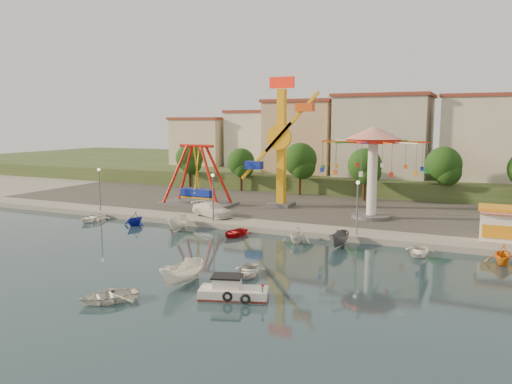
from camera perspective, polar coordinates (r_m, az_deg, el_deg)
The scene contains 34 objects.
ground at distance 40.83m, azimuth -4.05°, elevation -8.34°, with size 200.00×200.00×0.00m, color #122633.
quay_deck at distance 98.83m, azimuth 13.38°, elevation 1.29°, with size 200.00×100.00×0.60m, color #9E998E.
asphalt_pad at distance 67.94m, azimuth 8.12°, elevation -1.28°, with size 90.00×28.00×0.01m, color #4C4944.
hill_terrace at distance 103.59m, azimuth 13.94°, elevation 2.24°, with size 200.00×60.00×3.00m, color #384C26.
pirate_ship_ride at distance 66.15m, azimuth -6.76°, elevation 1.80°, with size 10.00×5.00×8.00m.
kamikaze_tower at distance 63.67m, azimuth 3.15°, elevation 5.28°, with size 7.09×3.10×16.50m.
wave_swinger at distance 57.60m, azimuth 13.24°, elevation 4.53°, with size 11.60×11.60×10.40m.
booth_left at distance 51.77m, azimuth 26.98°, elevation -3.24°, with size 5.40×3.78×3.08m.
lamp_post_0 at distance 64.40m, azimuth -17.43°, elevation 0.16°, with size 0.14×0.14×5.00m, color #59595E.
lamp_post_1 at distance 55.08m, azimuth -4.93°, elevation -0.77°, with size 0.14×0.14×5.00m, color #59595E.
lamp_post_2 at distance 49.31m, azimuth 11.50°, elevation -1.94°, with size 0.14×0.14×5.00m, color #59595E.
tree_0 at distance 84.47m, azimuth -7.61°, elevation 3.86°, with size 4.60×4.60×7.19m.
tree_1 at distance 78.98m, azimuth -1.73°, elevation 3.44°, with size 4.35×4.35×6.80m.
tree_2 at distance 74.65m, azimuth 5.04°, elevation 3.70°, with size 5.02×5.02×7.85m.
tree_3 at distance 70.57m, azimuth 12.33°, elevation 3.01°, with size 4.68×4.68×7.32m.
tree_4 at distance 72.12m, azimuth 20.64°, elevation 2.93°, with size 4.86×4.86×7.60m.
building_0 at distance 95.92m, azimuth -8.51°, elevation 6.40°, with size 9.26×9.53×11.87m, color beige.
building_1 at distance 94.78m, azimuth -0.57°, elevation 5.49°, with size 12.33×9.01×8.63m, color silver.
building_2 at distance 90.51m, azimuth 7.19°, elevation 6.13°, with size 11.95×9.28×11.23m, color tan.
building_3 at distance 84.31m, azimuth 15.54°, elevation 5.08°, with size 12.59×10.50×9.20m, color beige.
building_4 at distance 86.67m, azimuth 24.75°, elevation 4.72°, with size 10.75×9.23×9.24m, color beige.
cabin_motorboat at distance 33.44m, azimuth -2.74°, elevation -11.31°, with size 4.79×3.02×1.58m.
rowboat_a at distance 38.11m, azimuth -0.88°, elevation -8.98°, with size 2.39×3.34×0.69m, color silver.
rowboat_b at distance 34.13m, azimuth -16.51°, elevation -11.29°, with size 2.70×3.78×0.78m, color silver.
skiff at distance 36.18m, azimuth -8.41°, elevation -9.18°, with size 1.64×4.36×1.69m, color white.
van at distance 58.08m, azimuth -5.01°, elevation -2.01°, with size 2.28×5.60×1.63m, color white.
moored_boat_0 at distance 61.37m, azimuth -18.16°, elevation -2.78°, with size 2.86×4.00×0.83m, color white.
moored_boat_1 at distance 57.41m, azimuth -13.69°, elevation -3.00°, with size 2.44×2.83×1.49m, color #131FAC.
moored_boat_2 at distance 54.09m, azimuth -8.89°, elevation -3.52°, with size 1.48×3.93×1.52m, color silver.
moored_boat_3 at distance 50.82m, azimuth -2.46°, elevation -4.63°, with size 2.51×3.51×0.73m, color #B20E14.
moored_boat_4 at distance 48.12m, azimuth 4.71°, elevation -4.81°, with size 2.72×3.15×1.66m, color white.
moored_boat_5 at distance 46.94m, azimuth 9.51°, elevation -5.36°, with size 1.40×3.73×1.44m, color #5C5D61.
moored_boat_6 at distance 45.79m, azimuth 18.10°, elevation -6.45°, with size 2.49×3.49×0.72m, color white.
moored_boat_7 at distance 45.49m, azimuth 26.36°, elevation -6.41°, with size 2.64×3.06×1.61m, color orange.
Camera 1 is at (18.81, -34.38, 11.47)m, focal length 35.00 mm.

